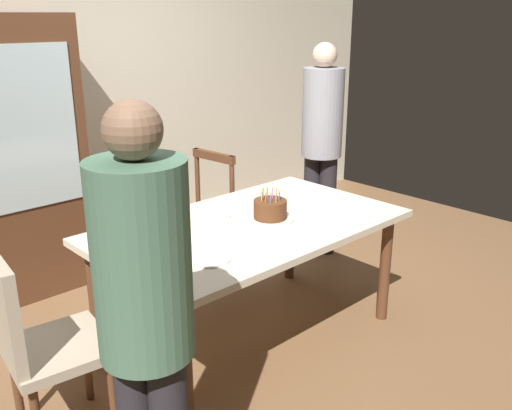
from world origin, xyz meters
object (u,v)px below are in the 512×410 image
Objects in this scene: dining_table at (250,236)px; plate_near_guest at (340,211)px; plate_far_side at (212,216)px; chair_upholstered at (36,339)px; chair_spindle_back at (198,222)px; plate_near_celebrant at (209,258)px; birthday_cake at (270,211)px; person_celebrant at (146,315)px; person_guest at (322,138)px.

plate_near_guest is at bearing -23.58° from dining_table.
chair_upholstered is at bearing -169.17° from plate_far_side.
plate_far_side is 0.23× the size of chair_spindle_back.
dining_table is 0.26m from plate_far_side.
plate_near_celebrant is (-0.49, -0.23, 0.09)m from dining_table.
plate_far_side is 1.00× the size of plate_near_guest.
birthday_cake is 0.65m from plate_near_celebrant.
person_celebrant reaches higher than birthday_cake.
person_celebrant reaches higher than chair_spindle_back.
dining_table is at bearing -0.24° from chair_upholstered.
birthday_cake is (0.13, -0.04, 0.14)m from dining_table.
person_celebrant is 2.87m from person_guest.
chair_spindle_back is 1.76m from chair_upholstered.
chair_upholstered is 0.89m from person_celebrant.
plate_far_side is (0.40, 0.46, 0.00)m from plate_near_celebrant.
birthday_cake is at bearing -51.45° from plate_far_side.
chair_spindle_back is at bearing 167.15° from person_guest.
chair_spindle_back is at bearing 28.39° from chair_upholstered.
plate_near_guest is 0.23× the size of chair_upholstered.
chair_spindle_back is at bearing 59.60° from plate_far_side.
chair_spindle_back is at bearing 48.07° from person_celebrant.
plate_near_guest is (0.62, -0.46, 0.00)m from plate_far_side.
chair_upholstered reaches higher than dining_table.
chair_spindle_back is at bearing 103.90° from plate_near_guest.
plate_near_celebrant is at bearing -130.66° from plate_far_side.
dining_table is 1.87× the size of chair_spindle_back.
plate_far_side is at bearing -165.52° from person_guest.
birthday_cake reaches higher than plate_far_side.
plate_far_side is 0.13× the size of person_celebrant.
chair_spindle_back reaches higher than plate_near_celebrant.
person_celebrant is (0.09, -0.78, 0.41)m from chair_upholstered.
person_guest is (1.81, 0.83, 0.21)m from plate_near_celebrant.
chair_upholstered is 0.56× the size of person_guest.
plate_far_side is 0.13× the size of person_guest.
dining_table is at bearing 25.46° from plate_near_celebrant.
chair_spindle_back is 1.00× the size of chair_upholstered.
person_celebrant is at bearing -83.49° from chair_upholstered.
plate_near_celebrant reaches higher than dining_table.
chair_spindle_back is at bearing 72.34° from dining_table.
plate_near_guest is 1.14m from chair_spindle_back.
chair_spindle_back is 0.57× the size of person_celebrant.
person_celebrant is (-1.45, -1.62, 0.49)m from chair_spindle_back.
person_celebrant reaches higher than chair_upholstered.
plate_far_side reaches higher than dining_table.
plate_near_celebrant is 0.23× the size of chair_spindle_back.
plate_near_guest is (1.02, 0.00, 0.00)m from plate_near_celebrant.
dining_table is 1.28m from chair_upholstered.
plate_far_side is at bearing 143.19° from plate_near_guest.
birthday_cake is 1.37m from person_guest.
person_guest is (1.33, 0.60, 0.30)m from dining_table.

